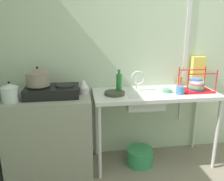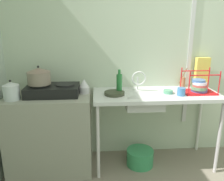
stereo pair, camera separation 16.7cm
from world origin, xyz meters
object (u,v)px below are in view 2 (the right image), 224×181
(sink_basin, at_px, (144,101))
(faucet, at_px, (139,79))
(cereal_box, at_px, (202,72))
(pot_beside_stove, at_px, (11,91))
(bottle_by_sink, at_px, (119,83))
(small_bowl_on_drainboard, at_px, (168,92))
(dish_rack, at_px, (199,87))
(pot_on_left_burner, at_px, (39,76))
(frying_pan, at_px, (114,93))
(cup_by_rack, at_px, (181,92))
(utensil_jar, at_px, (183,82))
(bucket_on_floor, at_px, (140,157))
(percolator, at_px, (84,86))
(stove, at_px, (53,90))

(sink_basin, height_order, faucet, faucet)
(sink_basin, relative_size, cereal_box, 1.13)
(pot_beside_stove, relative_size, bottle_by_sink, 0.79)
(small_bowl_on_drainboard, relative_size, cereal_box, 0.29)
(dish_rack, height_order, small_bowl_on_drainboard, dish_rack)
(pot_on_left_burner, relative_size, frying_pan, 1.11)
(cup_by_rack, bearing_deg, frying_pan, 173.62)
(faucet, height_order, cup_by_rack, faucet)
(cereal_box, bearing_deg, pot_on_left_burner, -172.12)
(dish_rack, bearing_deg, cereal_box, 61.85)
(pot_beside_stove, xyz_separation_m, sink_basin, (1.38, 0.09, -0.17))
(bottle_by_sink, bearing_deg, frying_pan, -133.13)
(dish_rack, xyz_separation_m, utensil_jar, (-0.09, 0.26, -0.00))
(pot_beside_stove, xyz_separation_m, faucet, (1.34, 0.22, 0.05))
(faucet, bearing_deg, dish_rack, -9.65)
(small_bowl_on_drainboard, xyz_separation_m, bucket_on_floor, (-0.29, -0.02, -0.80))
(percolator, xyz_separation_m, cereal_box, (1.41, 0.17, 0.10))
(percolator, bearing_deg, bottle_by_sink, -3.95)
(stove, bearing_deg, cup_by_rack, -4.73)
(stove, height_order, dish_rack, dish_rack)
(pot_beside_stove, distance_m, cereal_box, 2.17)
(stove, distance_m, cereal_box, 1.77)
(frying_pan, bearing_deg, pot_beside_stove, -174.82)
(sink_basin, bearing_deg, frying_pan, 179.38)
(cup_by_rack, bearing_deg, bottle_by_sink, 167.79)
(utensil_jar, distance_m, bucket_on_floor, 1.05)
(small_bowl_on_drainboard, height_order, bottle_by_sink, bottle_by_sink)
(bucket_on_floor, bearing_deg, percolator, 171.44)
(percolator, xyz_separation_m, frying_pan, (0.33, -0.09, -0.06))
(dish_rack, bearing_deg, bottle_by_sink, 176.90)
(faucet, bearing_deg, cereal_box, 9.74)
(sink_basin, xyz_separation_m, cup_by_rack, (0.39, -0.08, 0.12))
(faucet, xyz_separation_m, cup_by_rack, (0.43, -0.21, -0.10))
(cup_by_rack, height_order, cereal_box, cereal_box)
(faucet, height_order, bottle_by_sink, bottle_by_sink)
(stove, xyz_separation_m, cereal_box, (1.75, 0.23, 0.12))
(pot_on_left_burner, height_order, sink_basin, pot_on_left_burner)
(frying_pan, relative_size, bottle_by_sink, 0.83)
(cup_by_rack, distance_m, bottle_by_sink, 0.67)
(pot_beside_stove, distance_m, sink_basin, 1.39)
(pot_beside_stove, xyz_separation_m, dish_rack, (2.00, 0.11, -0.03))
(dish_rack, distance_m, cereal_box, 0.30)
(utensil_jar, bearing_deg, cereal_box, -1.65)
(frying_pan, xyz_separation_m, dish_rack, (0.95, 0.01, 0.05))
(cup_by_rack, bearing_deg, bucket_on_floor, 169.87)
(pot_on_left_burner, distance_m, pot_beside_stove, 0.31)
(percolator, bearing_deg, pot_on_left_burner, -173.33)
(stove, height_order, bucket_on_floor, stove)
(pot_on_left_burner, bearing_deg, percolator, 6.67)
(frying_pan, relative_size, dish_rack, 0.63)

